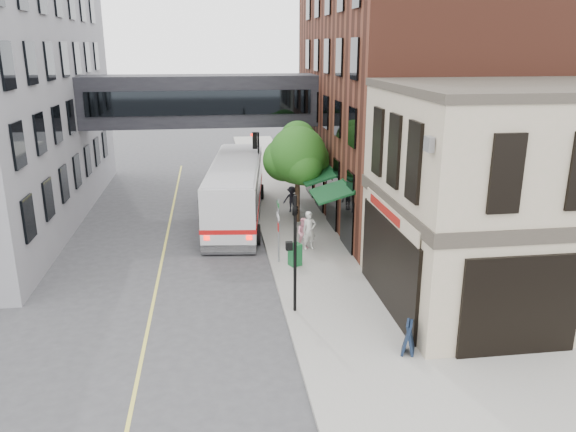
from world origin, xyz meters
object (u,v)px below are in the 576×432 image
object	(u,v)px
pedestrian_a	(309,230)
newspaper_box	(295,255)
pedestrian_c	(292,199)
sandwich_board	(409,338)
bus	(236,188)
pedestrian_b	(304,233)

from	to	relation	value
pedestrian_a	newspaper_box	xyz separation A→B (m)	(-1.01, -2.03, -0.44)
pedestrian_a	pedestrian_c	world-z (taller)	pedestrian_a
pedestrian_a	sandwich_board	xyz separation A→B (m)	(1.50, -10.01, -0.41)
pedestrian_c	bus	bearing A→B (deg)	-155.37
pedestrian_c	sandwich_board	bearing A→B (deg)	-68.10
pedestrian_a	newspaper_box	distance (m)	2.30
bus	pedestrian_c	world-z (taller)	bus
pedestrian_c	newspaper_box	bearing A→B (deg)	-80.38
bus	newspaper_box	distance (m)	8.34
pedestrian_c	sandwich_board	size ratio (longest dim) A/B	1.44
newspaper_box	sandwich_board	size ratio (longest dim) A/B	0.94
pedestrian_a	newspaper_box	world-z (taller)	pedestrian_a
bus	pedestrian_a	world-z (taller)	bus
newspaper_box	pedestrian_a	bearing A→B (deg)	40.40
pedestrian_c	sandwich_board	world-z (taller)	pedestrian_c
pedestrian_b	pedestrian_c	xyz separation A→B (m)	(0.30, 6.25, 0.01)
pedestrian_a	pedestrian_b	bearing A→B (deg)	139.61
pedestrian_a	pedestrian_c	size ratio (longest dim) A/B	1.21
pedestrian_a	sandwich_board	world-z (taller)	pedestrian_a
pedestrian_a	bus	bearing A→B (deg)	105.26
pedestrian_b	newspaper_box	world-z (taller)	pedestrian_b
pedestrian_a	pedestrian_b	distance (m)	0.32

